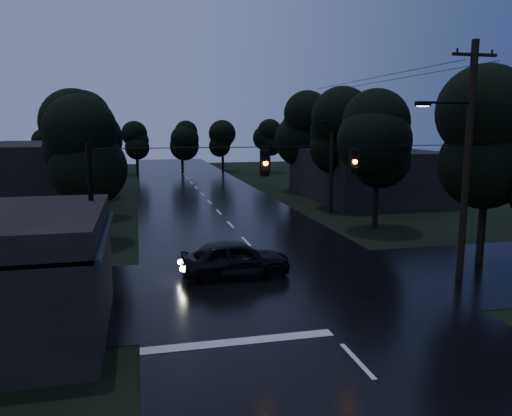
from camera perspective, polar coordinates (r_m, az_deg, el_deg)
name	(u,v)px	position (r m, az deg, el deg)	size (l,w,h in m)	color
main_road	(219,212)	(38.23, -4.29, -0.49)	(12.00, 120.00, 0.02)	black
cross_street	(286,285)	(21.13, 3.47, -8.78)	(60.00, 9.00, 0.02)	black
building_far_right	(366,174)	(45.93, 12.41, 3.77)	(10.00, 14.00, 4.40)	black
building_far_left	(44,172)	(48.08, -23.04, 3.84)	(10.00, 16.00, 5.00)	black
utility_pole_main	(466,158)	(22.54, 22.83, 5.29)	(3.50, 0.30, 10.00)	black
utility_pole_far	(332,162)	(38.02, 8.63, 5.27)	(2.00, 0.30, 7.50)	black
anchor_pole_left	(93,228)	(18.63, -18.17, -2.19)	(0.18, 0.18, 6.00)	black
span_signals	(309,161)	(19.32, 6.08, 5.36)	(15.00, 0.37, 1.12)	black
tree_corner_near	(488,138)	(25.66, 25.03, 7.22)	(4.48, 4.48, 9.44)	black
tree_left_a	(79,150)	(29.40, -19.56, 6.28)	(3.92, 3.92, 8.26)	black
tree_left_b	(83,139)	(37.40, -19.21, 7.45)	(4.20, 4.20, 8.85)	black
tree_left_c	(87,132)	(47.40, -18.75, 8.26)	(4.48, 4.48, 9.44)	black
tree_right_a	(378,141)	(32.76, 13.78, 7.49)	(4.20, 4.20, 8.85)	black
tree_right_b	(338,133)	(40.27, 9.37, 8.50)	(4.48, 4.48, 9.44)	black
tree_right_c	(305,127)	(49.84, 5.57, 9.18)	(4.76, 4.76, 10.03)	black
car	(235,258)	(22.04, -2.37, -5.77)	(1.94, 4.81, 1.64)	black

